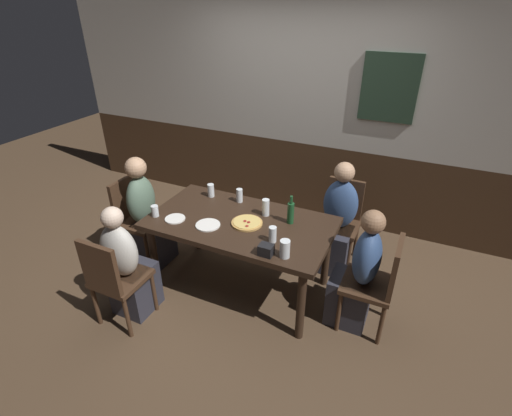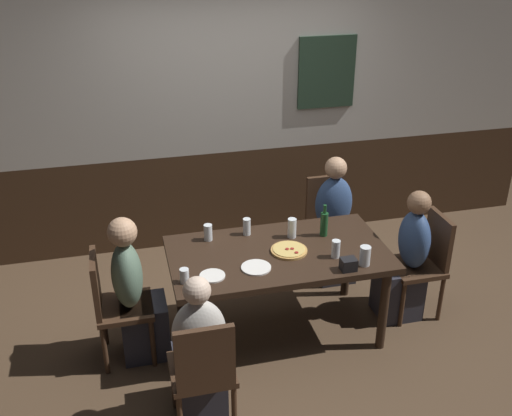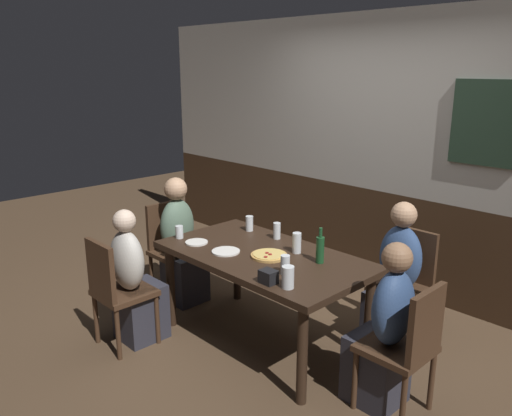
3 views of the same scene
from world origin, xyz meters
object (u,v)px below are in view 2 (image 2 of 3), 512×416
(beer_bottle_green, at_px, (324,223))
(plate_white_small, at_px, (212,276))
(chair_head_east, at_px, (424,259))
(person_right_far, at_px, (334,228))
(tumbler_short, at_px, (184,277))
(pizza, at_px, (289,250))
(condiment_caddy, at_px, (348,264))
(person_left_near, at_px, (199,358))
(pint_glass_amber, at_px, (336,250))
(pint_glass_pale, at_px, (292,229))
(chair_left_near, at_px, (203,369))
(beer_glass_tall, at_px, (247,227))
(dining_table, at_px, (278,261))
(pint_glass_stout, at_px, (365,257))
(plate_white_large, at_px, (256,268))
(person_head_east, at_px, (406,265))
(highball_clear, at_px, (208,233))
(person_head_west, at_px, (136,299))
(chair_head_west, at_px, (113,301))
(chair_right_far, at_px, (328,219))

(beer_bottle_green, xyz_separation_m, plate_white_small, (-0.96, -0.38, -0.10))
(chair_head_east, distance_m, person_right_far, 0.87)
(tumbler_short, distance_m, plate_white_small, 0.20)
(pizza, distance_m, condiment_caddy, 0.48)
(person_left_near, relative_size, pint_glass_amber, 7.98)
(pizza, distance_m, pint_glass_pale, 0.24)
(person_left_near, bearing_deg, chair_left_near, -90.00)
(plate_white_small, distance_m, condiment_caddy, 0.96)
(pizza, height_order, beer_glass_tall, beer_glass_tall)
(dining_table, relative_size, pint_glass_stout, 11.19)
(beer_bottle_green, distance_m, condiment_caddy, 0.53)
(pint_glass_pale, bearing_deg, tumbler_short, -154.00)
(pint_glass_amber, bearing_deg, pint_glass_pale, 121.15)
(pint_glass_pale, xyz_separation_m, plate_white_large, (-0.38, -0.38, -0.07))
(person_left_near, bearing_deg, pint_glass_stout, 16.35)
(pint_glass_pale, height_order, beer_bottle_green, beer_bottle_green)
(pint_glass_stout, xyz_separation_m, plate_white_small, (-1.09, 0.11, -0.06))
(dining_table, height_order, condiment_caddy, condiment_caddy)
(plate_white_large, bearing_deg, person_head_east, 8.32)
(plate_white_small, bearing_deg, pint_glass_pale, 30.45)
(pint_glass_pale, relative_size, plate_white_small, 0.87)
(chair_left_near, height_order, highball_clear, chair_left_near)
(person_head_west, relative_size, plate_white_large, 5.35)
(dining_table, xyz_separation_m, beer_bottle_green, (0.41, 0.16, 0.19))
(condiment_caddy, bearing_deg, pint_glass_amber, 97.52)
(chair_head_west, distance_m, condiment_caddy, 1.71)
(highball_clear, distance_m, condiment_caddy, 1.11)
(chair_left_near, bearing_deg, tumbler_short, 91.55)
(chair_head_west, relative_size, pizza, 3.20)
(chair_head_east, bearing_deg, pint_glass_amber, -168.32)
(chair_head_east, relative_size, person_right_far, 0.77)
(pint_glass_stout, xyz_separation_m, tumbler_short, (-1.29, 0.08, -0.02))
(chair_right_far, bearing_deg, dining_table, -129.84)
(condiment_caddy, bearing_deg, dining_table, 138.31)
(person_head_east, bearing_deg, person_right_far, 116.49)
(tumbler_short, distance_m, highball_clear, 0.61)
(highball_clear, relative_size, plate_white_large, 0.60)
(person_head_east, bearing_deg, dining_table, 180.00)
(chair_right_far, bearing_deg, condiment_caddy, -104.26)
(chair_head_east, relative_size, highball_clear, 6.74)
(person_right_far, xyz_separation_m, plate_white_small, (-1.27, -0.93, 0.26))
(dining_table, bearing_deg, chair_left_near, -129.84)
(beer_glass_tall, relative_size, highball_clear, 1.04)
(person_left_near, distance_m, condiment_caddy, 1.23)
(tumbler_short, bearing_deg, chair_head_east, 7.13)
(pint_glass_stout, bearing_deg, plate_white_large, 169.79)
(dining_table, relative_size, person_head_west, 1.42)
(pint_glass_amber, bearing_deg, tumbler_short, -176.38)
(person_right_far, distance_m, pizza, 1.01)
(person_right_far, xyz_separation_m, highball_clear, (-1.20, -0.40, 0.32))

